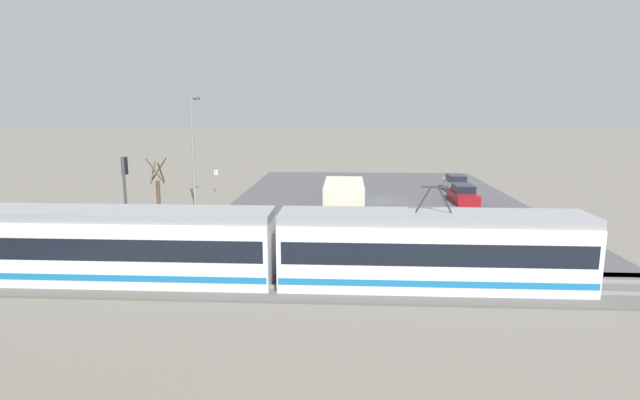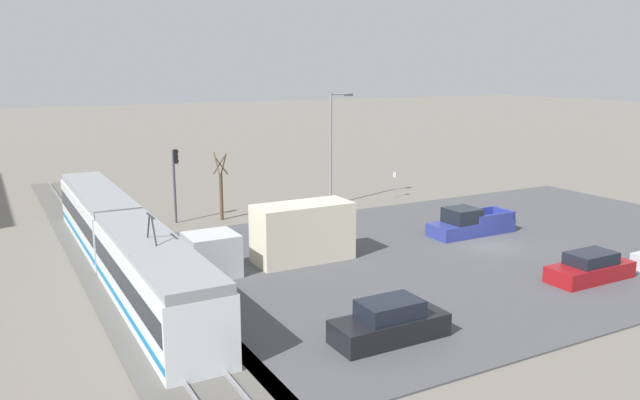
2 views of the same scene
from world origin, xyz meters
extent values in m
plane|color=slate|center=(0.00, 0.00, 0.00)|extent=(320.00, 320.00, 0.00)
cube|color=#4C4C51|center=(0.00, 0.00, 0.04)|extent=(23.53, 36.78, 0.08)
cube|color=#5B5954|center=(0.00, 19.91, 0.04)|extent=(69.40, 4.40, 0.08)
cube|color=gray|center=(0.00, 19.19, 0.15)|extent=(68.01, 0.10, 0.14)
cube|color=gray|center=(0.00, 20.63, 0.15)|extent=(68.01, 0.10, 0.14)
cube|color=white|center=(-1.22, 19.91, 1.49)|extent=(13.07, 2.64, 2.82)
cube|color=black|center=(-1.22, 19.91, 1.83)|extent=(12.68, 2.67, 0.94)
cube|color=#1970AD|center=(-1.22, 19.91, 0.62)|extent=(12.94, 2.68, 0.27)
cube|color=gray|center=(-1.22, 19.91, 3.10)|extent=(13.07, 2.43, 0.40)
cube|color=white|center=(12.21, 19.91, 1.49)|extent=(13.07, 2.64, 2.82)
cube|color=black|center=(12.21, 19.91, 1.83)|extent=(12.68, 2.67, 0.94)
cube|color=#1970AD|center=(12.21, 19.91, 0.62)|extent=(12.94, 2.68, 0.27)
cube|color=gray|center=(12.21, 19.91, 3.10)|extent=(13.07, 2.43, 0.40)
cylinder|color=#2D2D33|center=(-1.67, 19.91, 3.85)|extent=(0.66, 0.07, 1.15)
cylinder|color=#2D2D33|center=(-0.77, 19.91, 3.85)|extent=(0.66, 0.07, 1.15)
cube|color=#2D2D33|center=(-1.22, 19.91, 4.40)|extent=(1.10, 0.08, 0.06)
cube|color=silver|center=(2.62, 16.08, 1.15)|extent=(2.34, 2.51, 2.15)
cube|color=beige|center=(2.62, 10.89, 1.66)|extent=(2.34, 5.34, 3.16)
cube|color=#196B38|center=(3.80, 10.89, 1.97)|extent=(0.02, 2.67, 0.79)
cube|color=navy|center=(2.40, -0.96, 0.50)|extent=(1.99, 5.71, 0.84)
cube|color=black|center=(2.40, -0.16, 1.38)|extent=(1.83, 1.94, 0.91)
cube|color=navy|center=(3.31, -2.16, 1.17)|extent=(0.12, 2.86, 0.49)
cube|color=navy|center=(1.48, -2.16, 1.17)|extent=(0.12, 2.86, 0.49)
cube|color=navy|center=(2.40, -3.70, 1.17)|extent=(1.83, 0.23, 0.49)
cube|color=red|center=(3.18, -3.79, 0.76)|extent=(0.14, 0.04, 0.18)
cube|color=silver|center=(-7.72, -5.86, 0.50)|extent=(1.71, 4.77, 0.84)
cube|color=black|center=(-7.72, -5.86, 1.22)|extent=(1.47, 2.48, 0.61)
cube|color=black|center=(-8.05, 12.61, 0.54)|extent=(1.82, 4.62, 0.92)
cube|color=black|center=(-8.05, 12.61, 1.33)|extent=(1.57, 2.40, 0.67)
cube|color=maroon|center=(-7.08, -0.13, 0.49)|extent=(1.75, 4.68, 0.81)
cube|color=black|center=(-7.08, -0.13, 1.19)|extent=(1.51, 2.43, 0.60)
cylinder|color=#47474C|center=(14.56, 14.52, 2.52)|extent=(0.16, 0.16, 5.04)
cube|color=black|center=(14.56, 14.34, 4.57)|extent=(0.28, 0.22, 0.95)
sphere|color=#390606|center=(14.56, 14.22, 4.89)|extent=(0.18, 0.18, 0.18)
sphere|color=yellow|center=(14.56, 14.22, 4.57)|extent=(0.18, 0.18, 0.18)
sphere|color=black|center=(14.56, 14.22, 4.25)|extent=(0.18, 0.18, 0.18)
cylinder|color=brown|center=(13.90, 11.46, 1.65)|extent=(0.24, 0.24, 3.31)
cylinder|color=brown|center=(14.15, 11.46, 3.83)|extent=(0.09, 0.93, 1.27)
cylinder|color=brown|center=(13.90, 11.71, 3.94)|extent=(1.12, 0.09, 1.54)
cylinder|color=brown|center=(13.65, 11.46, 3.83)|extent=(0.09, 0.93, 1.27)
cylinder|color=brown|center=(13.90, 11.21, 3.94)|extent=(1.12, 0.09, 1.54)
cylinder|color=gray|center=(14.48, 2.41, 4.29)|extent=(0.20, 0.20, 8.57)
cylinder|color=gray|center=(14.48, 1.61, 8.45)|extent=(0.12, 1.60, 0.12)
cube|color=#515156|center=(14.48, 0.86, 8.39)|extent=(0.36, 0.60, 0.18)
cylinder|color=gray|center=(14.28, -3.41, 1.07)|extent=(0.06, 0.06, 2.14)
cube|color=white|center=(14.28, -3.44, 1.92)|extent=(0.32, 0.02, 0.44)
cube|color=red|center=(14.28, -3.45, 1.92)|extent=(0.31, 0.01, 0.10)
camera|label=1|loc=(2.47, 40.74, 7.67)|focal=28.00mm
camera|label=2|loc=(-26.51, 25.77, 10.36)|focal=35.00mm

